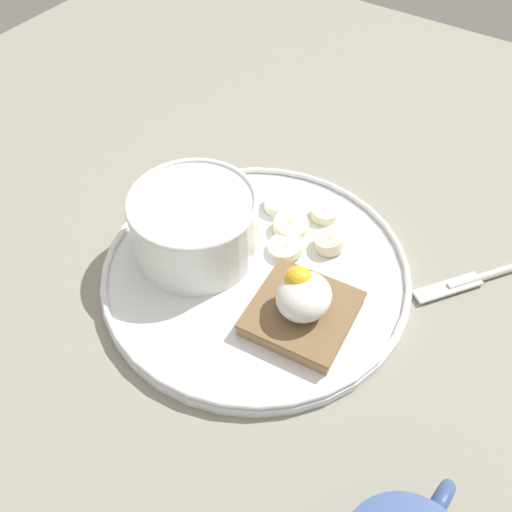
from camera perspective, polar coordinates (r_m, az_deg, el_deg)
ground_plane at (r=57.13cm, az=0.00°, el=-2.66°), size 120.00×120.00×2.00cm
plate at (r=55.74cm, az=0.00°, el=-1.50°), size 30.05×30.05×1.60cm
oatmeal_bowl at (r=55.25cm, az=-6.12°, el=3.03°), size 12.46×12.46×6.81cm
toast_slice at (r=51.49cm, az=4.64°, el=-5.69°), size 9.67×9.67×1.56cm
poached_egg at (r=49.54cm, az=4.71°, el=-3.78°), size 5.20×4.78×4.00cm
banana_slice_front at (r=58.70cm, az=3.81°, el=2.94°), size 4.91×4.95×1.58cm
banana_slice_left at (r=57.43cm, az=7.34°, el=1.40°), size 3.56×3.70×1.80cm
banana_slice_back at (r=61.18cm, az=2.45°, el=5.34°), size 4.33×4.41×1.55cm
banana_slice_right at (r=56.86cm, az=2.98°, el=0.88°), size 4.76×4.80×1.35cm
banana_slice_inner at (r=60.56cm, az=6.81°, el=4.27°), size 3.50×3.54×1.21cm
knife at (r=59.91cm, az=21.55°, el=-2.00°), size 12.39×9.56×0.80cm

